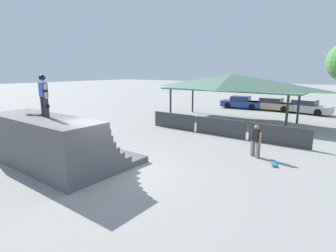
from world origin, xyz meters
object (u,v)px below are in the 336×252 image
skateboard_on_deck (36,114)px  bystander_walking (256,139)px  skater_on_deck (43,93)px  parked_car_silver (305,107)px  skateboard_on_ground (274,163)px  parked_car_blue (241,103)px  parked_car_tan (272,104)px

skateboard_on_deck → bystander_walking: skateboard_on_deck is taller
skater_on_deck → skateboard_on_deck: size_ratio=2.05×
parked_car_silver → skateboard_on_ground: bearing=-74.6°
skateboard_on_ground → parked_car_blue: parked_car_blue is taller
skater_on_deck → parked_car_blue: (-0.09, 21.25, -2.44)m
bystander_walking → skateboard_on_ground: (0.98, -0.52, -0.78)m
parked_car_blue → parked_car_tan: size_ratio=0.98×
bystander_walking → parked_car_tan: 15.74m
skateboard_on_ground → parked_car_tan: (-4.47, 15.86, 0.54)m
parked_car_blue → parked_car_tan: same height
skateboard_on_deck → parked_car_blue: bearing=63.7°
skater_on_deck → skateboard_on_deck: 1.10m
parked_car_blue → parked_car_silver: 6.06m
bystander_walking → parked_car_silver: size_ratio=0.34×
skateboard_on_ground → parked_car_tan: 16.49m
skateboard_on_ground → parked_car_silver: 15.77m
parked_car_blue → bystander_walking: bearing=-74.1°
parked_car_tan → bystander_walking: bearing=-77.6°
skater_on_deck → skateboard_on_deck: skater_on_deck is taller
parked_car_tan → parked_car_silver: size_ratio=0.97×
bystander_walking → parked_car_silver: bystander_walking is taller
skater_on_deck → parked_car_tan: 21.96m
skateboard_on_deck → parked_car_tan: size_ratio=0.19×
skater_on_deck → parked_car_silver: 22.41m
skater_on_deck → skateboard_on_ground: bearing=48.5°
parked_car_blue → parked_car_silver: size_ratio=0.95×
parked_car_blue → parked_car_tan: (3.03, 0.38, 0.00)m
skateboard_on_deck → skater_on_deck: bearing=-17.0°
skater_on_deck → parked_car_blue: skater_on_deck is taller
parked_car_silver → skateboard_on_deck: bearing=-96.8°
skater_on_deck → bystander_walking: 9.26m
skateboard_on_ground → skater_on_deck: bearing=-74.3°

